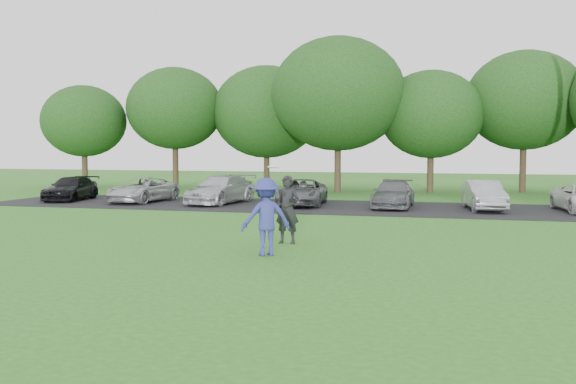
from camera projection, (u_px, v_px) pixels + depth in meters
ground at (248, 260)px, 14.55m from camera, size 100.00×100.00×0.00m
parking_lot at (346, 207)px, 27.07m from camera, size 32.00×6.50×0.03m
frisbee_player at (266, 217)px, 15.06m from camera, size 1.36×1.20×2.12m
camera_bystander at (288, 210)px, 16.90m from camera, size 0.70×0.50×1.80m
parked_cars at (332, 193)px, 27.29m from camera, size 28.36×4.55×1.25m
tree_row at (404, 105)px, 35.73m from camera, size 42.39×9.85×8.64m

